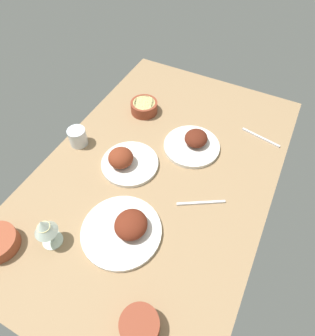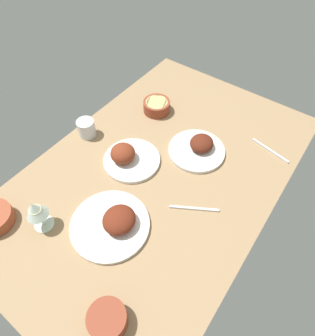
# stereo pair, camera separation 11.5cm
# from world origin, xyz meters

# --- Properties ---
(dining_table) EXTENTS (1.40, 0.90, 0.04)m
(dining_table) POSITION_xyz_m (0.00, 0.00, 0.02)
(dining_table) COLOR #937551
(dining_table) RESTS_ON ground
(plate_far_side) EXTENTS (0.24, 0.24, 0.07)m
(plate_far_side) POSITION_xyz_m (0.19, -0.08, 0.06)
(plate_far_side) COLOR silver
(plate_far_side) RESTS_ON dining_table
(plate_center_main) EXTENTS (0.24, 0.24, 0.09)m
(plate_center_main) POSITION_xyz_m (-0.03, 0.13, 0.07)
(plate_center_main) COLOR silver
(plate_center_main) RESTS_ON dining_table
(plate_near_viewer) EXTENTS (0.28, 0.28, 0.08)m
(plate_near_viewer) POSITION_xyz_m (-0.29, -0.02, 0.06)
(plate_near_viewer) COLOR silver
(plate_near_viewer) RESTS_ON dining_table
(bowl_potatoes) EXTENTS (0.13, 0.13, 0.05)m
(bowl_potatoes) POSITION_xyz_m (0.30, 0.22, 0.07)
(bowl_potatoes) COLOR brown
(bowl_potatoes) RESTS_ON dining_table
(bowl_pasta) EXTENTS (0.11, 0.11, 0.06)m
(bowl_pasta) POSITION_xyz_m (-0.53, -0.21, 0.07)
(bowl_pasta) COLOR brown
(bowl_pasta) RESTS_ON dining_table
(wine_glass) EXTENTS (0.08, 0.08, 0.14)m
(wine_glass) POSITION_xyz_m (-0.43, 0.18, 0.14)
(wine_glass) COLOR silver
(wine_glass) RESTS_ON dining_table
(water_tumbler) EXTENTS (0.08, 0.08, 0.08)m
(water_tumbler) POSITION_xyz_m (-0.02, 0.38, 0.08)
(water_tumbler) COLOR silver
(water_tumbler) RESTS_ON dining_table
(fork_loose) EXTENTS (0.05, 0.18, 0.01)m
(fork_loose) POSITION_xyz_m (0.37, -0.33, 0.04)
(fork_loose) COLOR silver
(fork_loose) RESTS_ON dining_table
(spoon_loose) EXTENTS (0.10, 0.16, 0.01)m
(spoon_loose) POSITION_xyz_m (-0.06, -0.21, 0.04)
(spoon_loose) COLOR silver
(spoon_loose) RESTS_ON dining_table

